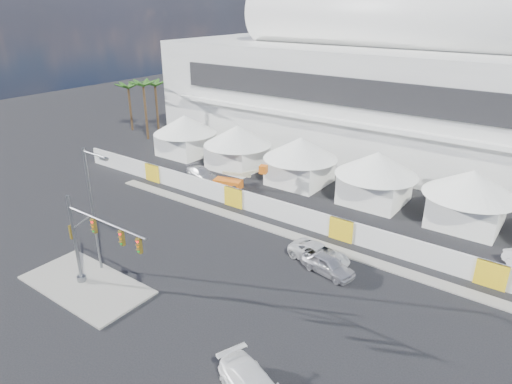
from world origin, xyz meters
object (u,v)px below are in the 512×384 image
Objects in this scene: sedan_silver at (328,264)px; pickup_curb at (319,254)px; lot_car_c at (202,174)px; streetlight_median at (94,203)px; boom_lift at (232,182)px; traffic_mast at (90,243)px.

sedan_silver is 0.86× the size of pickup_curb.
streetlight_median is at bearing -143.51° from lot_car_c.
lot_car_c is at bearing 162.70° from boom_lift.
streetlight_median is (-1.91, 1.98, 1.78)m from traffic_mast.
boom_lift is (-16.68, 8.99, 0.09)m from sedan_silver.
boom_lift reaches higher than lot_car_c.
lot_car_c is at bearing 74.70° from pickup_curb.
sedan_silver is at bearing -97.08° from lot_car_c.
pickup_curb is at bearing -95.87° from lot_car_c.
pickup_curb is (-1.35, 1.07, -0.04)m from sedan_silver.
boom_lift is at bearing 101.64° from traffic_mast.
traffic_mast is 0.84× the size of streetlight_median.
boom_lift is at bearing 97.21° from streetlight_median.
lot_car_c is at bearing 77.51° from sedan_silver.
traffic_mast is 1.29× the size of boom_lift.
streetlight_median is at bearing -98.24° from boom_lift.
pickup_curb is 17.36m from traffic_mast.
traffic_mast is 21.60m from boom_lift.
boom_lift is (-15.33, 7.92, 0.13)m from pickup_curb.
sedan_silver is 0.69× the size of boom_lift.
sedan_silver is 23.26m from lot_car_c.
traffic_mast is (-12.37, -11.94, 3.20)m from sedan_silver.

